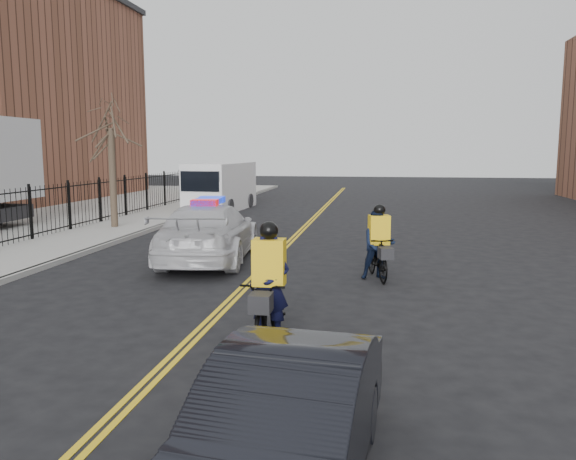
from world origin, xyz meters
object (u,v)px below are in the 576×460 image
(cyclist_far, at_px, (379,250))
(police_cruiser, at_px, (209,232))
(dark_sedan, at_px, (284,429))
(cyclist_near, at_px, (269,299))
(cargo_van, at_px, (220,187))

(cyclist_far, bearing_deg, police_cruiser, 146.98)
(dark_sedan, height_order, cyclist_near, cyclist_near)
(cargo_van, xyz_separation_m, cyclist_near, (6.84, -20.48, -0.54))
(dark_sedan, distance_m, cyclist_far, 9.37)
(police_cruiser, xyz_separation_m, dark_sedan, (4.15, -10.99, -0.17))
(police_cruiser, distance_m, dark_sedan, 11.75)
(police_cruiser, bearing_deg, dark_sedan, 104.60)
(cyclist_far, bearing_deg, dark_sedan, -109.71)
(cyclist_far, bearing_deg, cyclist_near, -124.86)
(cargo_van, bearing_deg, cyclist_near, -68.06)
(cyclist_near, bearing_deg, dark_sedan, -77.84)
(police_cruiser, relative_size, cyclist_near, 2.87)
(police_cruiser, height_order, dark_sedan, police_cruiser)
(dark_sedan, height_order, cargo_van, cargo_van)
(cargo_van, height_order, cyclist_near, cargo_van)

